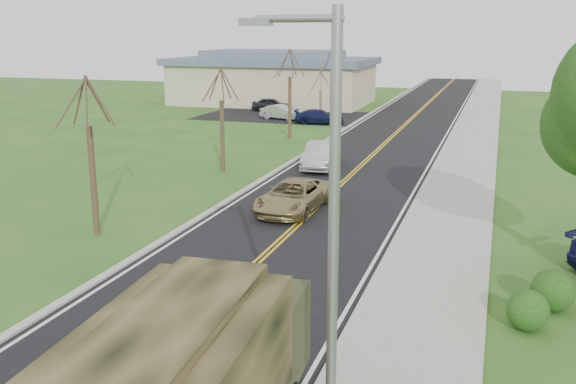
% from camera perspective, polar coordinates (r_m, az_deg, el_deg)
% --- Properties ---
extents(road, '(8.00, 120.00, 0.01)m').
position_cam_1_polar(road, '(51.23, 9.77, 5.36)').
color(road, black).
rests_on(road, ground).
extents(curb_right, '(0.30, 120.00, 0.12)m').
position_cam_1_polar(curb_right, '(50.79, 14.42, 5.11)').
color(curb_right, '#9E998E').
rests_on(curb_right, ground).
extents(sidewalk_right, '(3.20, 120.00, 0.10)m').
position_cam_1_polar(sidewalk_right, '(50.71, 16.39, 4.95)').
color(sidewalk_right, '#9E998E').
rests_on(sidewalk_right, ground).
extents(curb_left, '(0.30, 120.00, 0.10)m').
position_cam_1_polar(curb_left, '(51.98, 5.23, 5.68)').
color(curb_left, '#9E998E').
rests_on(curb_left, ground).
extents(street_light, '(1.65, 0.22, 8.00)m').
position_cam_1_polar(street_light, '(10.43, 3.54, -3.68)').
color(street_light, gray).
rests_on(street_light, ground).
extents(bare_tree_a, '(1.93, 2.26, 6.08)m').
position_cam_1_polar(bare_tree_a, '(25.23, -17.02, 2.08)').
color(bare_tree_a, '#38281C').
rests_on(bare_tree_a, ground).
extents(bare_tree_b, '(1.83, 2.14, 5.73)m').
position_cam_1_polar(bare_tree_b, '(35.57, -5.88, 5.72)').
color(bare_tree_b, '#38281C').
rests_on(bare_tree_b, ground).
extents(bare_tree_c, '(2.04, 2.39, 6.42)m').
position_cam_1_polar(bare_tree_c, '(46.66, 0.16, 8.15)').
color(bare_tree_c, '#38281C').
rests_on(bare_tree_c, ground).
extents(bare_tree_d, '(1.88, 2.20, 5.91)m').
position_cam_1_polar(bare_tree_d, '(58.16, 3.87, 9.08)').
color(bare_tree_d, '#38281C').
rests_on(bare_tree_d, ground).
extents(commercial_building, '(25.50, 21.50, 5.65)m').
position_cam_1_polar(commercial_building, '(70.27, -1.27, 10.08)').
color(commercial_building, tan).
rests_on(commercial_building, ground).
extents(suv_champagne, '(2.47, 4.96, 1.35)m').
position_cam_1_polar(suv_champagne, '(27.76, 0.47, -0.37)').
color(suv_champagne, '#9A8A57').
rests_on(suv_champagne, ground).
extents(sedan_silver, '(2.04, 4.70, 1.50)m').
position_cam_1_polar(sedan_silver, '(36.61, 2.94, 3.28)').
color(sedan_silver, '#BBBABF').
rests_on(sedan_silver, ground).
extents(lot_car_dark, '(4.06, 2.35, 1.30)m').
position_cam_1_polar(lot_car_dark, '(63.31, -1.48, 7.78)').
color(lot_car_dark, black).
rests_on(lot_car_dark, ground).
extents(lot_car_silver, '(4.10, 2.23, 1.28)m').
position_cam_1_polar(lot_car_silver, '(57.23, -0.55, 7.10)').
color(lot_car_silver, '#BBBBC0').
rests_on(lot_car_silver, ground).
extents(lot_car_navy, '(4.40, 2.39, 1.21)m').
position_cam_1_polar(lot_car_navy, '(54.52, 2.80, 6.70)').
color(lot_car_navy, '#0F1437').
rests_on(lot_car_navy, ground).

